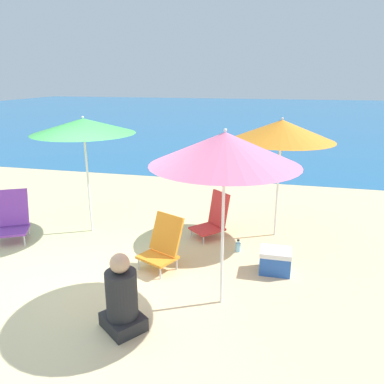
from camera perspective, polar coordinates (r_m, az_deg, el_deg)
ground_plane at (r=5.49m, az=-15.73°, el=-13.17°), size 60.00×60.00×0.00m
sea_water at (r=30.00m, az=8.82°, el=11.78°), size 60.00×40.00×0.01m
beach_umbrella_green at (r=6.69m, az=-16.23°, el=9.61°), size 1.76×1.76×2.09m
beach_umbrella_orange at (r=6.42m, az=13.50°, el=9.09°), size 1.76×1.76×2.08m
beach_umbrella_pink at (r=4.18m, az=5.02°, el=6.55°), size 1.71×1.71×2.18m
beach_chair_purple at (r=7.17m, az=-25.66°, el=-3.58°), size 0.74×0.79×0.84m
beach_chair_red at (r=6.61m, az=3.30°, el=-4.00°), size 0.71×0.73×0.79m
beach_chair_orange at (r=5.55m, az=-4.49°, el=-7.87°), size 0.69×0.70×0.78m
person_seated_near at (r=4.35m, az=-10.63°, el=-15.70°), size 0.59×0.58×0.92m
water_bottle at (r=6.16m, az=7.03°, el=-8.29°), size 0.09×0.09×0.21m
cooler_box at (r=5.62m, az=12.56°, el=-10.18°), size 0.44×0.36×0.35m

